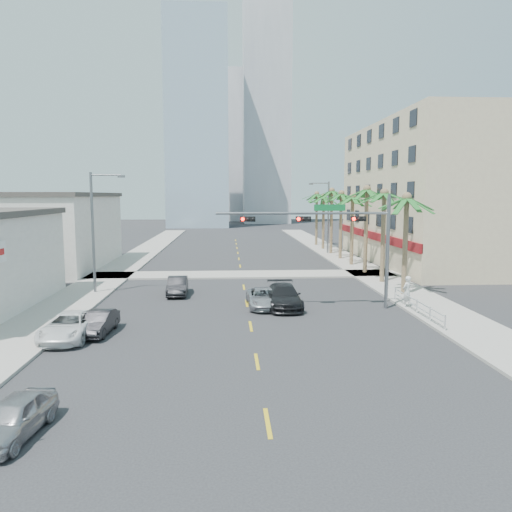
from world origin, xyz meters
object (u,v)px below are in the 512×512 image
at_px(pedestrian, 407,291).
at_px(car_lane_center, 264,298).
at_px(car_parked_mid, 98,323).
at_px(car_parked_far, 69,326).
at_px(car_parked_near, 13,417).
at_px(car_lane_left, 177,286).
at_px(car_lane_right, 284,296).
at_px(traffic_signal_mast, 339,231).

bearing_deg(pedestrian, car_lane_center, -43.34).
bearing_deg(car_parked_mid, car_parked_far, -141.71).
bearing_deg(car_parked_far, car_lane_center, 33.29).
bearing_deg(car_parked_near, car_parked_far, 105.26).
bearing_deg(pedestrian, car_lane_left, -57.02).
bearing_deg(car_lane_right, car_parked_near, -121.20).
bearing_deg(car_lane_right, traffic_signal_mast, -11.21).
xyz_separation_m(car_parked_far, car_lane_left, (4.40, 11.16, -0.00)).
relative_size(traffic_signal_mast, car_lane_center, 2.48).
relative_size(car_parked_mid, pedestrian, 1.85).
distance_m(traffic_signal_mast, car_lane_left, 12.80).
xyz_separation_m(car_parked_near, car_lane_right, (10.18, 17.09, 0.13)).
distance_m(car_parked_near, pedestrian, 24.36).
height_order(car_parked_mid, car_lane_right, car_lane_right).
height_order(car_parked_near, car_parked_mid, car_parked_near).
relative_size(traffic_signal_mast, car_parked_near, 3.06).
height_order(car_lane_center, car_lane_right, car_lane_right).
bearing_deg(car_lane_right, pedestrian, -6.18).
bearing_deg(traffic_signal_mast, pedestrian, -1.92).
relative_size(car_parked_mid, car_lane_left, 0.91).
distance_m(traffic_signal_mast, car_parked_near, 21.78).
xyz_separation_m(traffic_signal_mast, car_lane_left, (-10.78, 5.31, -4.40)).
distance_m(car_parked_mid, car_lane_left, 10.78).
height_order(car_lane_center, pedestrian, pedestrian).
distance_m(car_parked_mid, pedestrian, 19.08).
bearing_deg(car_lane_center, pedestrian, -8.01).
bearing_deg(car_parked_near, car_lane_left, 89.32).
height_order(car_lane_left, car_lane_center, car_lane_left).
bearing_deg(car_lane_left, car_lane_center, -38.49).
distance_m(car_parked_near, car_lane_center, 19.40).
distance_m(car_parked_far, car_lane_center, 12.41).
xyz_separation_m(car_parked_near, car_lane_left, (2.80, 21.75, 0.05)).
distance_m(traffic_signal_mast, car_lane_center, 6.53).
xyz_separation_m(traffic_signal_mast, car_parked_mid, (-13.93, -5.00, -4.45)).
bearing_deg(car_parked_mid, traffic_signal_mast, 23.79).
height_order(car_parked_near, car_lane_center, car_lane_center).
bearing_deg(traffic_signal_mast, car_lane_center, 170.23).
bearing_deg(traffic_signal_mast, car_parked_near, -129.57).
bearing_deg(car_lane_left, car_lane_right, -34.21).
relative_size(car_lane_center, car_lane_right, 0.87).
bearing_deg(car_parked_mid, car_lane_left, 77.06).
distance_m(car_lane_left, car_lane_right, 8.73).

